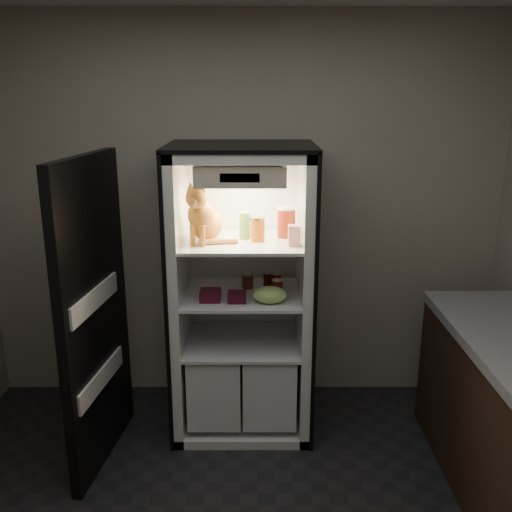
# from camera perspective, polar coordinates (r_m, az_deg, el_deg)

# --- Properties ---
(room_shell) EXTENTS (3.60, 3.60, 3.60)m
(room_shell) POSITION_cam_1_polar(r_m,az_deg,el_deg) (2.19, -2.33, 1.32)
(room_shell) COLOR white
(room_shell) RESTS_ON floor
(refrigerator) EXTENTS (0.90, 0.72, 1.88)m
(refrigerator) POSITION_cam_1_polar(r_m,az_deg,el_deg) (3.76, -1.38, -5.49)
(refrigerator) COLOR white
(refrigerator) RESTS_ON floor
(fridge_door) EXTENTS (0.17, 0.87, 1.85)m
(fridge_door) POSITION_cam_1_polar(r_m,az_deg,el_deg) (3.46, -15.83, -5.93)
(fridge_door) COLOR black
(fridge_door) RESTS_ON floor
(tabby_cat) EXTENTS (0.32, 0.38, 0.39)m
(tabby_cat) POSITION_cam_1_polar(r_m,az_deg,el_deg) (3.48, -5.24, 3.75)
(tabby_cat) COLOR #B34F17
(tabby_cat) RESTS_ON refrigerator
(parmesan_shaker) EXTENTS (0.07, 0.07, 0.17)m
(parmesan_shaker) POSITION_cam_1_polar(r_m,az_deg,el_deg) (3.55, -1.17, 3.06)
(parmesan_shaker) COLOR #238238
(parmesan_shaker) RESTS_ON refrigerator
(mayo_tub) EXTENTS (0.09, 0.09, 0.13)m
(mayo_tub) POSITION_cam_1_polar(r_m,az_deg,el_deg) (3.64, -0.38, 3.04)
(mayo_tub) COLOR white
(mayo_tub) RESTS_ON refrigerator
(salsa_jar) EXTENTS (0.09, 0.09, 0.15)m
(salsa_jar) POSITION_cam_1_polar(r_m,az_deg,el_deg) (3.50, 0.18, 2.71)
(salsa_jar) COLOR #9C230E
(salsa_jar) RESTS_ON refrigerator
(pepper_jar) EXTENTS (0.12, 0.12, 0.19)m
(pepper_jar) POSITION_cam_1_polar(r_m,az_deg,el_deg) (3.60, 3.04, 3.42)
(pepper_jar) COLOR maroon
(pepper_jar) RESTS_ON refrigerator
(cream_carton) EXTENTS (0.07, 0.07, 0.12)m
(cream_carton) POSITION_cam_1_polar(r_m,az_deg,el_deg) (3.41, 3.85, 2.06)
(cream_carton) COLOR white
(cream_carton) RESTS_ON refrigerator
(soda_can_a) EXTENTS (0.06, 0.06, 0.11)m
(soda_can_a) POSITION_cam_1_polar(r_m,az_deg,el_deg) (3.71, 1.21, -2.46)
(soda_can_a) COLOR black
(soda_can_a) RESTS_ON refrigerator
(soda_can_b) EXTENTS (0.07, 0.07, 0.13)m
(soda_can_b) POSITION_cam_1_polar(r_m,az_deg,el_deg) (3.65, 2.03, -2.67)
(soda_can_b) COLOR black
(soda_can_b) RESTS_ON refrigerator
(soda_can_c) EXTENTS (0.07, 0.07, 0.12)m
(soda_can_c) POSITION_cam_1_polar(r_m,az_deg,el_deg) (3.53, 2.12, -3.34)
(soda_can_c) COLOR black
(soda_can_c) RESTS_ON refrigerator
(condiment_jar) EXTENTS (0.07, 0.07, 0.10)m
(condiment_jar) POSITION_cam_1_polar(r_m,az_deg,el_deg) (3.72, -0.84, -2.47)
(condiment_jar) COLOR #4F2816
(condiment_jar) RESTS_ON refrigerator
(grape_bag) EXTENTS (0.20, 0.15, 0.10)m
(grape_bag) POSITION_cam_1_polar(r_m,az_deg,el_deg) (3.47, 1.39, -3.90)
(grape_bag) COLOR #96C55C
(grape_bag) RESTS_ON refrigerator
(berry_box_left) EXTENTS (0.13, 0.13, 0.06)m
(berry_box_left) POSITION_cam_1_polar(r_m,az_deg,el_deg) (3.52, -4.58, -3.94)
(berry_box_left) COLOR #530D23
(berry_box_left) RESTS_ON refrigerator
(berry_box_right) EXTENTS (0.11, 0.11, 0.06)m
(berry_box_right) POSITION_cam_1_polar(r_m,az_deg,el_deg) (3.50, -1.91, -4.11)
(berry_box_right) COLOR #530D23
(berry_box_right) RESTS_ON refrigerator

